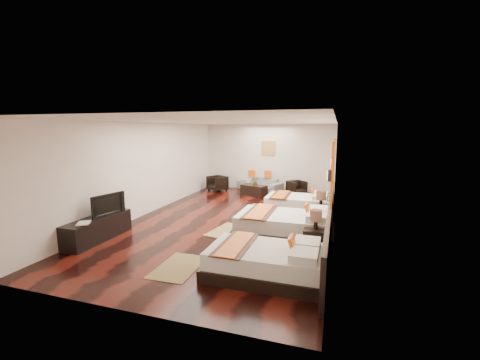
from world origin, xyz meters
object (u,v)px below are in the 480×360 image
(nightstand_b, at_px, (320,213))
(figurine, at_px, (116,203))
(armchair_right, at_px, (297,188))
(table_plant, at_px, (255,181))
(coffee_table, at_px, (254,190))
(nightstand_a, at_px, (315,238))
(bed_near, at_px, (266,261))
(tv, at_px, (106,204))
(bed_mid, at_px, (286,225))
(sofa, at_px, (260,184))
(tv_console, at_px, (98,228))
(bed_far, at_px, (298,203))
(book, at_px, (77,224))
(armchair_left, at_px, (217,183))

(nightstand_b, relative_size, figurine, 2.60)
(armchair_right, xyz_separation_m, table_plant, (-1.57, -0.46, 0.26))
(armchair_right, height_order, coffee_table, armchair_right)
(nightstand_a, height_order, nightstand_b, nightstand_b)
(nightstand_a, relative_size, nightstand_b, 0.97)
(bed_near, bearing_deg, nightstand_b, 77.30)
(tv, bearing_deg, coffee_table, -8.11)
(nightstand_a, xyz_separation_m, armchair_right, (-1.12, 5.72, -0.04))
(figurine, xyz_separation_m, armchair_right, (3.82, 5.81, -0.44))
(bed_mid, distance_m, sofa, 5.78)
(bed_near, height_order, tv_console, bed_near)
(sofa, xyz_separation_m, armchair_right, (1.62, -0.44, 0.01))
(tv, bearing_deg, bed_near, -89.15)
(bed_mid, bearing_deg, nightstand_a, -44.52)
(nightstand_b, height_order, tv_console, nightstand_b)
(nightstand_a, distance_m, tv_console, 5.00)
(nightstand_b, height_order, figurine, nightstand_b)
(bed_far, height_order, armchair_right, bed_far)
(bed_mid, distance_m, tv_console, 4.46)
(nightstand_a, distance_m, armchair_right, 5.83)
(figurine, xyz_separation_m, coffee_table, (2.20, 5.30, -0.53))
(nightstand_a, relative_size, book, 2.66)
(figurine, relative_size, armchair_left, 0.52)
(figurine, distance_m, sofa, 6.64)
(figurine, xyz_separation_m, sofa, (2.20, 6.25, -0.45))
(bed_far, xyz_separation_m, table_plant, (-1.94, 2.04, 0.28))
(bed_mid, height_order, nightstand_b, nightstand_b)
(nightstand_a, relative_size, tv_console, 0.52)
(nightstand_b, bearing_deg, bed_far, 120.83)
(sofa, bearing_deg, armchair_left, -139.73)
(tv, xyz_separation_m, table_plant, (2.20, 5.77, -0.27))
(bed_mid, bearing_deg, bed_near, -90.09)
(bed_mid, relative_size, nightstand_b, 2.42)
(nightstand_a, bearing_deg, coffee_table, 117.75)
(tv, distance_m, table_plant, 6.18)
(armchair_right, bearing_deg, nightstand_b, -118.00)
(bed_near, height_order, armchair_left, bed_near)
(sofa, bearing_deg, bed_near, -53.47)
(nightstand_a, relative_size, figurine, 2.51)
(book, bearing_deg, tv_console, 90.00)
(book, bearing_deg, bed_mid, 26.57)
(bed_near, height_order, figurine, figurine)
(figurine, xyz_separation_m, table_plant, (2.25, 5.35, -0.19))
(tv_console, height_order, armchair_left, armchair_left)
(tv_console, distance_m, coffee_table, 6.38)
(tv, height_order, book, tv)
(tv, bearing_deg, table_plant, -8.39)
(nightstand_a, xyz_separation_m, coffee_table, (-2.74, 5.22, -0.13))
(tv, bearing_deg, bed_mid, -60.87)
(nightstand_a, relative_size, armchair_right, 1.46)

